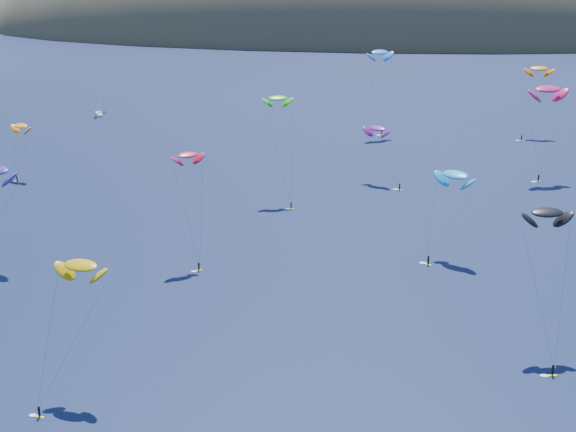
{
  "coord_description": "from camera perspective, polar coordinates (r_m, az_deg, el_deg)",
  "views": [
    {
      "loc": [
        31.68,
        -60.55,
        55.8
      ],
      "look_at": [
        14.47,
        80.0,
        9.0
      ],
      "focal_mm": 50.0,
      "sensor_mm": 36.0,
      "label": 1
    }
  ],
  "objects": [
    {
      "name": "kitesurfer_1",
      "position": [
        217.63,
        -18.47,
        6.09
      ],
      "size": [
        7.6,
        9.31,
        15.29
      ],
      "rotation": [
        0.0,
        0.0,
        -0.46
      ],
      "color": "yellow",
      "rests_on": "ground"
    },
    {
      "name": "kitesurfer_7",
      "position": [
        121.31,
        17.96,
        0.21
      ],
      "size": [
        7.8,
        14.16,
        22.1
      ],
      "rotation": [
        0.0,
        0.0,
        0.21
      ],
      "color": "yellow",
      "rests_on": "ground"
    },
    {
      "name": "island",
      "position": [
        626.5,
        7.82,
        12.03
      ],
      "size": [
        730.0,
        300.0,
        210.0
      ],
      "color": "#3D3526",
      "rests_on": "ground"
    },
    {
      "name": "kitesurfer_9",
      "position": [
        148.67,
        -7.13,
        4.3
      ],
      "size": [
        6.63,
        9.66,
        22.02
      ],
      "rotation": [
        0.0,
        0.0,
        0.69
      ],
      "color": "yellow",
      "rests_on": "ground"
    },
    {
      "name": "sailboat",
      "position": [
        297.1,
        -13.3,
        7.16
      ],
      "size": [
        9.33,
        8.87,
        11.16
      ],
      "rotation": [
        0.0,
        0.0,
        0.42
      ],
      "color": "silver",
      "rests_on": "ground"
    },
    {
      "name": "kitesurfer_4",
      "position": [
        258.05,
        6.55,
        11.49
      ],
      "size": [
        10.18,
        8.98,
        28.44
      ],
      "rotation": [
        0.0,
        0.0,
        0.61
      ],
      "color": "yellow",
      "rests_on": "ground"
    },
    {
      "name": "kitesurfer_11",
      "position": [
        267.63,
        17.42,
        9.97
      ],
      "size": [
        10.37,
        13.17,
        23.37
      ],
      "rotation": [
        0.0,
        0.0,
        -0.06
      ],
      "color": "yellow",
      "rests_on": "ground"
    },
    {
      "name": "kitesurfer_6",
      "position": [
        204.09,
        6.35,
        6.21
      ],
      "size": [
        10.97,
        12.75,
        15.62
      ],
      "rotation": [
        0.0,
        0.0,
        -0.55
      ],
      "color": "yellow",
      "rests_on": "ground"
    },
    {
      "name": "kitesurfer_8",
      "position": [
        214.87,
        18.01,
        8.58
      ],
      "size": [
        11.75,
        9.84,
        25.83
      ],
      "rotation": [
        0.0,
        0.0,
        0.37
      ],
      "color": "yellow",
      "rests_on": "ground"
    },
    {
      "name": "kitesurfer_2",
      "position": [
        107.61,
        -14.53,
        -3.44
      ],
      "size": [
        7.93,
        12.05,
        19.13
      ],
      "rotation": [
        0.0,
        0.0,
        -0.22
      ],
      "color": "yellow",
      "rests_on": "ground"
    },
    {
      "name": "kitesurfer_3",
      "position": [
        187.26,
        -0.73,
        8.36
      ],
      "size": [
        8.73,
        12.94,
        25.49
      ],
      "rotation": [
        0.0,
        0.0,
        0.28
      ],
      "color": "yellow",
      "rests_on": "ground"
    },
    {
      "name": "kitesurfer_5",
      "position": [
        154.6,
        11.8,
        2.88
      ],
      "size": [
        9.76,
        11.7,
        18.15
      ],
      "rotation": [
        0.0,
        0.0,
        -0.67
      ],
      "color": "yellow",
      "rests_on": "ground"
    }
  ]
}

